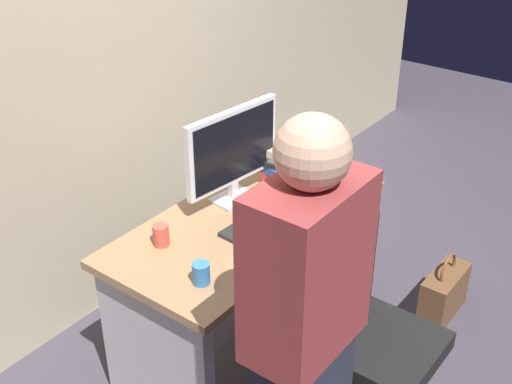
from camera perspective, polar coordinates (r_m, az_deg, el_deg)
name	(u,v)px	position (r m, az deg, el deg)	size (l,w,h in m)	color
ground_plane	(248,341)	(3.46, -0.67, -12.59)	(9.00, 9.00, 0.00)	#3D3842
wall_back	(101,18)	(3.27, -13.13, 14.26)	(6.40, 0.10, 3.00)	tan
desk	(248,259)	(3.14, -0.73, -5.78)	(1.36, 0.68, 0.74)	#93704C
office_chair	(368,347)	(2.83, 9.55, -12.94)	(0.52, 0.52, 0.94)	black
person_at_desk	(304,344)	(2.20, 4.09, -12.86)	(0.40, 0.24, 1.64)	#262838
monitor	(233,151)	(3.03, -1.99, 3.55)	(0.54, 0.16, 0.46)	silver
keyboard	(261,220)	(2.98, 0.45, -2.38)	(0.43, 0.13, 0.02)	#262626
mouse	(300,194)	(3.17, 3.74, -0.17)	(0.06, 0.10, 0.03)	white
cup_near_keyboard	(201,273)	(2.60, -4.71, -6.94)	(0.07, 0.07, 0.09)	#3372B2
cup_by_monitor	(161,235)	(2.84, -8.12, -3.66)	(0.07, 0.07, 0.10)	#D84C3F
book_stack	(285,164)	(3.27, 2.45, 2.41)	(0.22, 0.17, 0.19)	#338C59
handbag	(444,293)	(3.67, 15.74, -8.29)	(0.34, 0.14, 0.38)	brown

